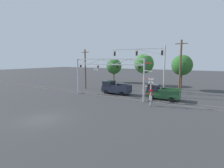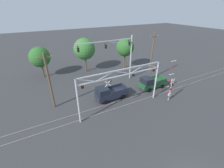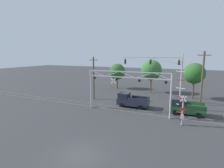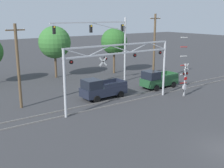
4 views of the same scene
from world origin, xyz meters
name	(u,v)px [view 2 (image 2 of 4)]	position (x,y,z in m)	size (l,w,h in m)	color
rail_track_near	(120,107)	(0.00, 12.64, 0.05)	(80.00, 0.08, 0.10)	gray
rail_track_far	(115,102)	(0.00, 14.08, 0.05)	(80.00, 0.08, 0.10)	gray
crossing_gantry	(122,82)	(-0.02, 12.36, 4.36)	(12.51, 0.27, 6.18)	#B7BABF
crossing_signal_mast	(170,89)	(7.65, 10.65, 2.09)	(1.48, 0.35, 6.65)	#B7BABF
traffic_signal_span	(120,51)	(4.42, 20.42, 5.93)	(10.80, 0.39, 8.62)	#B7BABF
pickup_truck_lead	(110,93)	(-0.31, 15.39, 1.05)	(5.07, 2.31, 2.27)	#1E2333
pickup_truck_following	(151,83)	(7.92, 15.04, 1.05)	(4.82, 2.31, 2.27)	#23512D
utility_pole_left	(49,81)	(-8.50, 17.34, 4.22)	(1.80, 0.28, 8.15)	brown
utility_pole_right	(152,57)	(10.00, 17.97, 4.68)	(1.80, 0.28, 9.07)	brown
background_tree_beyond_span	(84,49)	(0.24, 28.15, 5.11)	(4.59, 4.59, 7.42)	brown
background_tree_far_left_verge	(40,57)	(-8.63, 29.46, 4.28)	(4.05, 4.05, 6.32)	brown
background_tree_far_right_verge	(125,47)	(9.03, 25.78, 4.95)	(4.04, 4.04, 6.99)	brown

